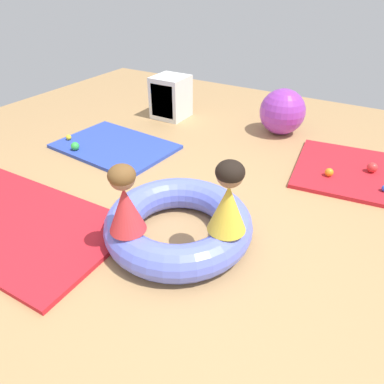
# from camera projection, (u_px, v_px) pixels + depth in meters

# --- Properties ---
(ground_plane) EXTENTS (8.00, 8.00, 0.00)m
(ground_plane) POSITION_uv_depth(u_px,v_px,m) (183.00, 239.00, 2.75)
(ground_plane) COLOR tan
(gym_mat_far_left) EXTENTS (1.38, 1.01, 0.04)m
(gym_mat_far_left) POSITION_uv_depth(u_px,v_px,m) (115.00, 146.00, 4.11)
(gym_mat_far_left) COLOR #2D47B7
(gym_mat_far_left) RESTS_ON ground
(gym_mat_center_rear) EXTENTS (1.87, 1.06, 0.04)m
(gym_mat_center_rear) POSITION_uv_depth(u_px,v_px,m) (15.00, 223.00, 2.89)
(gym_mat_center_rear) COLOR red
(gym_mat_center_rear) RESTS_ON ground
(gym_mat_near_right) EXTENTS (1.31, 1.26, 0.04)m
(gym_mat_near_right) POSITION_uv_depth(u_px,v_px,m) (357.00, 172.00, 3.60)
(gym_mat_near_right) COLOR red
(gym_mat_near_right) RESTS_ON ground
(inflatable_cushion) EXTENTS (1.13, 1.13, 0.26)m
(inflatable_cushion) POSITION_uv_depth(u_px,v_px,m) (179.00, 223.00, 2.70)
(inflatable_cushion) COLOR #6070E5
(inflatable_cushion) RESTS_ON ground
(child_in_red) EXTENTS (0.36, 0.36, 0.50)m
(child_in_red) POSITION_uv_depth(u_px,v_px,m) (125.00, 200.00, 2.30)
(child_in_red) COLOR red
(child_in_red) RESTS_ON inflatable_cushion
(child_in_yellow) EXTENTS (0.38, 0.38, 0.53)m
(child_in_yellow) POSITION_uv_depth(u_px,v_px,m) (228.00, 198.00, 2.30)
(child_in_yellow) COLOR yellow
(child_in_yellow) RESTS_ON inflatable_cushion
(play_ball_red) EXTENTS (0.10, 0.10, 0.10)m
(play_ball_red) POSITION_uv_depth(u_px,v_px,m) (372.00, 168.00, 3.53)
(play_ball_red) COLOR red
(play_ball_red) RESTS_ON gym_mat_near_right
(play_ball_yellow) EXTENTS (0.06, 0.06, 0.06)m
(play_ball_yellow) POSITION_uv_depth(u_px,v_px,m) (69.00, 137.00, 4.20)
(play_ball_yellow) COLOR yellow
(play_ball_yellow) RESTS_ON gym_mat_far_left
(play_ball_orange) EXTENTS (0.08, 0.08, 0.08)m
(play_ball_orange) POSITION_uv_depth(u_px,v_px,m) (329.00, 172.00, 3.47)
(play_ball_orange) COLOR orange
(play_ball_orange) RESTS_ON gym_mat_near_right
(play_ball_green) EXTENTS (0.09, 0.09, 0.09)m
(play_ball_green) POSITION_uv_depth(u_px,v_px,m) (75.00, 146.00, 3.96)
(play_ball_green) COLOR green
(play_ball_green) RESTS_ON gym_mat_far_left
(exercise_ball_large) EXTENTS (0.56, 0.56, 0.56)m
(exercise_ball_large) POSITION_uv_depth(u_px,v_px,m) (282.00, 112.00, 4.34)
(exercise_ball_large) COLOR purple
(exercise_ball_large) RESTS_ON ground
(storage_cube) EXTENTS (0.44, 0.44, 0.56)m
(storage_cube) POSITION_uv_depth(u_px,v_px,m) (170.00, 98.00, 4.81)
(storage_cube) COLOR silver
(storage_cube) RESTS_ON ground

